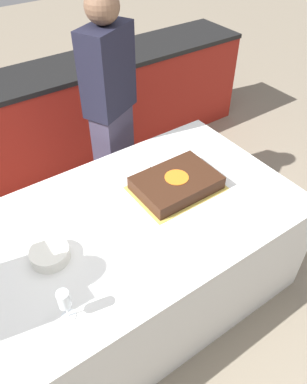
% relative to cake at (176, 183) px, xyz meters
% --- Properties ---
extents(ground_plane, '(14.00, 14.00, 0.00)m').
position_rel_cake_xyz_m(ground_plane, '(-0.38, -0.04, -0.80)').
color(ground_plane, gray).
extents(back_counter, '(4.40, 0.58, 0.92)m').
position_rel_cake_xyz_m(back_counter, '(-0.38, 1.60, -0.34)').
color(back_counter, '#A82319').
rests_on(back_counter, ground_plane).
extents(dining_table, '(1.99, 1.12, 0.76)m').
position_rel_cake_xyz_m(dining_table, '(-0.38, -0.04, -0.42)').
color(dining_table, white).
rests_on(dining_table, ground_plane).
extents(cake, '(0.51, 0.37, 0.09)m').
position_rel_cake_xyz_m(cake, '(0.00, 0.00, 0.00)').
color(cake, gold).
rests_on(cake, dining_table).
extents(plate_stack, '(0.19, 0.19, 0.06)m').
position_rel_cake_xyz_m(plate_stack, '(-0.82, -0.06, -0.01)').
color(plate_stack, white).
rests_on(plate_stack, dining_table).
extents(wine_glass, '(0.06, 0.06, 0.17)m').
position_rel_cake_xyz_m(wine_glass, '(-0.88, -0.39, 0.08)').
color(wine_glass, white).
rests_on(wine_glass, dining_table).
extents(side_plate_near_cake, '(0.19, 0.19, 0.00)m').
position_rel_cake_xyz_m(side_plate_near_cake, '(-0.07, 0.33, -0.04)').
color(side_plate_near_cake, white).
rests_on(side_plate_near_cake, dining_table).
extents(person_cutting_cake, '(0.41, 0.34, 1.70)m').
position_rel_cake_xyz_m(person_cutting_cake, '(0.00, 0.74, 0.09)').
color(person_cutting_cake, '#383347').
rests_on(person_cutting_cake, ground_plane).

